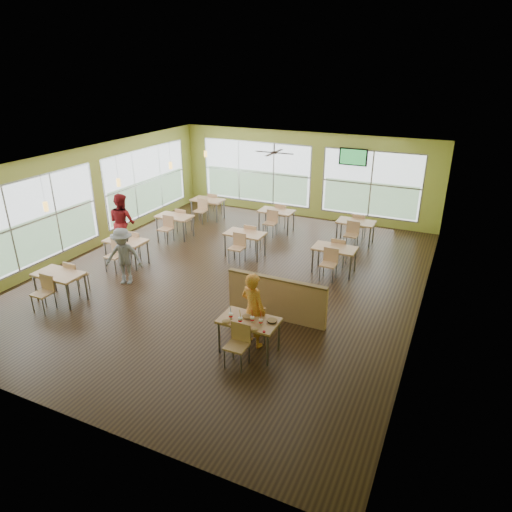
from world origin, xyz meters
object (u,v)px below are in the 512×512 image
object	(u,v)px
main_table	(249,325)
half_wall_divider	(276,298)
man_plaid	(253,310)
food_basket	(272,321)

from	to	relation	value
main_table	half_wall_divider	world-z (taller)	half_wall_divider
main_table	man_plaid	size ratio (longest dim) A/B	0.92
main_table	food_basket	distance (m)	0.49
main_table	food_basket	world-z (taller)	main_table
man_plaid	main_table	bearing A→B (deg)	113.28
half_wall_divider	man_plaid	size ratio (longest dim) A/B	1.45
half_wall_divider	man_plaid	world-z (taller)	man_plaid
half_wall_divider	food_basket	world-z (taller)	half_wall_divider
man_plaid	food_basket	size ratio (longest dim) A/B	7.72
half_wall_divider	main_table	bearing A→B (deg)	-90.00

